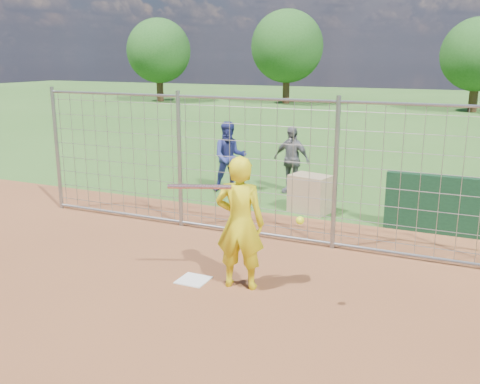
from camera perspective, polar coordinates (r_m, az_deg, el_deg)
The scene contains 10 objects.
ground at distance 8.16m, azimuth -4.30°, elevation -8.91°, with size 100.00×100.00×0.00m, color #2D591E.
infield_dirt at distance 6.02m, azimuth -18.88°, elevation -18.74°, with size 18.00×18.00×0.00m, color brown.
home_plate at distance 8.00m, azimuth -4.99°, elevation -9.35°, with size 0.43×0.43×0.02m, color silver.
dugout_wall at distance 10.51m, azimuth 22.27°, elevation -1.46°, with size 2.60×0.20×1.10m, color #11381E.
batter at distance 7.45m, azimuth -0.01°, elevation -3.34°, with size 0.70×0.46×1.91m, color yellow.
bystander_a at distance 12.91m, azimuth -1.11°, elevation 3.77°, with size 0.83×0.64×1.70m, color navy.
bystander_b at distance 12.84m, azimuth 5.49°, elevation 3.45°, with size 0.95×0.39×1.62m, color slate.
equipment_bin at distance 11.32m, azimuth 7.47°, elevation -0.19°, with size 0.80×0.55×0.80m, color tan.
equipment_in_play at distance 7.04m, azimuth -1.89°, elevation -0.26°, with size 1.90×0.38×0.36m.
backstop_fence at distance 9.51m, azimuth 1.35°, elevation 2.45°, with size 9.08×0.08×2.60m.
Camera 1 is at (3.64, -6.56, 3.21)m, focal length 40.00 mm.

